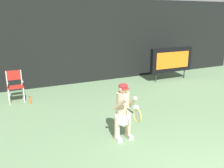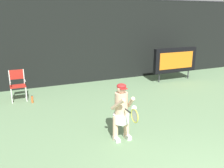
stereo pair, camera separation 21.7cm
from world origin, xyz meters
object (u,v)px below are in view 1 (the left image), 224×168
tennis_racket (137,115)px  scoreboard (171,60)px  tennis_player (123,110)px  umpire_chair (15,84)px  water_bottle (30,100)px

tennis_racket → scoreboard: bearing=34.3°
tennis_player → tennis_racket: 0.63m
umpire_chair → tennis_racket: (2.09, -4.65, 0.24)m
umpire_chair → water_bottle: 0.80m
water_bottle → tennis_racket: 4.55m
umpire_chair → tennis_racket: bearing=-65.9°
tennis_player → tennis_racket: bearing=-90.3°
scoreboard → umpire_chair: scoreboard is taller
water_bottle → tennis_racket: size_ratio=0.44×
scoreboard → tennis_player: scoreboard is taller
scoreboard → tennis_racket: scoreboard is taller
water_bottle → scoreboard: bearing=4.7°
water_bottle → tennis_racket: (1.69, -4.16, 0.73)m
water_bottle → tennis_player: size_ratio=0.19×
tennis_racket → water_bottle: bearing=101.5°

